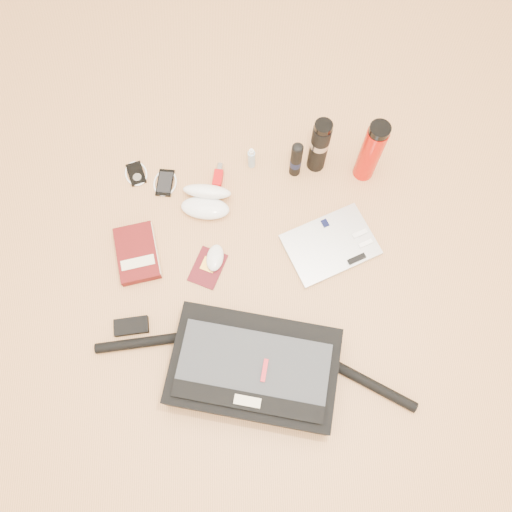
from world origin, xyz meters
name	(u,v)px	position (x,y,z in m)	size (l,w,h in m)	color
ground	(254,287)	(0.00, 0.00, 0.00)	(4.00, 4.00, 0.00)	tan
messenger_bag	(253,368)	(-0.01, -0.27, 0.06)	(1.00, 0.41, 0.14)	black
laptop	(331,245)	(0.27, 0.14, 0.01)	(0.35, 0.31, 0.03)	#B7B7BA
book	(138,253)	(-0.39, 0.13, 0.02)	(0.17, 0.23, 0.04)	#4F0C0C
passport	(208,268)	(-0.16, 0.07, 0.00)	(0.14, 0.16, 0.01)	#4A0B10
mouse	(215,258)	(-0.13, 0.10, 0.02)	(0.07, 0.11, 0.03)	silver
sunglasses_case	(206,200)	(-0.16, 0.31, 0.03)	(0.19, 0.17, 0.10)	white
ipod	(136,174)	(-0.41, 0.44, 0.01)	(0.10, 0.10, 0.01)	black
phone	(165,183)	(-0.31, 0.40, 0.01)	(0.09, 0.11, 0.01)	black
inhaler	(218,178)	(-0.12, 0.41, 0.01)	(0.04, 0.11, 0.03)	#AF080B
spray_bottle	(252,158)	(0.01, 0.47, 0.05)	(0.03, 0.03, 0.10)	#97B6CB
aerosol_can	(296,159)	(0.16, 0.43, 0.09)	(0.05, 0.05, 0.17)	black
thermos_black	(319,146)	(0.24, 0.46, 0.13)	(0.07, 0.07, 0.25)	black
thermos_red	(371,152)	(0.41, 0.42, 0.14)	(0.09, 0.09, 0.28)	#BD1006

